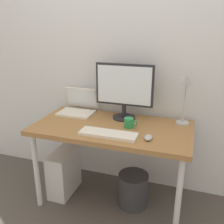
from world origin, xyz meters
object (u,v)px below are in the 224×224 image
object	(u,v)px
desk_lamp	(186,86)
coffee_mug	(129,123)
desk	(112,133)
laptop	(78,106)
mouse	(148,138)
wastebasket	(133,189)
monitor	(124,88)
computer_tower	(64,172)
keyboard	(108,134)

from	to	relation	value
desk_lamp	coffee_mug	bearing A→B (deg)	-154.63
desk	laptop	world-z (taller)	laptop
coffee_mug	desk_lamp	bearing A→B (deg)	25.37
mouse	wastebasket	world-z (taller)	mouse
monitor	computer_tower	xyz separation A→B (m)	(-0.51, -0.23, -0.80)
monitor	wastebasket	xyz separation A→B (m)	(0.15, -0.19, -0.86)
mouse	wastebasket	distance (m)	0.64
coffee_mug	wastebasket	distance (m)	0.63
desk	keyboard	world-z (taller)	keyboard
monitor	laptop	distance (m)	0.50
monitor	coffee_mug	bearing A→B (deg)	-62.86
wastebasket	laptop	bearing A→B (deg)	160.46
desk_lamp	computer_tower	xyz separation A→B (m)	(-1.02, -0.23, -0.85)
mouse	computer_tower	distance (m)	0.98
monitor	laptop	xyz separation A→B (m)	(-0.45, 0.02, -0.22)
desk	desk_lamp	world-z (taller)	desk_lamp
monitor	mouse	xyz separation A→B (m)	(0.29, -0.37, -0.26)
laptop	mouse	world-z (taller)	laptop
monitor	mouse	bearing A→B (deg)	-51.78
computer_tower	coffee_mug	bearing A→B (deg)	3.21
laptop	desk	bearing A→B (deg)	-28.24
coffee_mug	computer_tower	xyz separation A→B (m)	(-0.61, -0.03, -0.56)
desk_lamp	mouse	distance (m)	0.53
computer_tower	monitor	bearing A→B (deg)	23.77
coffee_mug	computer_tower	bearing A→B (deg)	-176.79
laptop	mouse	bearing A→B (deg)	-27.58
laptop	computer_tower	size ratio (longest dim) A/B	0.76
laptop	wastebasket	xyz separation A→B (m)	(0.60, -0.21, -0.64)
wastebasket	computer_tower	bearing A→B (deg)	-177.26
laptop	keyboard	world-z (taller)	laptop
laptop	desk_lamp	distance (m)	0.99
keyboard	computer_tower	xyz separation A→B (m)	(-0.50, 0.16, -0.53)
desk_lamp	desk	bearing A→B (deg)	-159.97
wastebasket	desk_lamp	bearing A→B (deg)	28.92
monitor	wastebasket	world-z (taller)	monitor
keyboard	coffee_mug	world-z (taller)	coffee_mug
desk	keyboard	distance (m)	0.21
wastebasket	coffee_mug	bearing A→B (deg)	177.24
computer_tower	wastebasket	xyz separation A→B (m)	(0.66, 0.03, -0.06)
keyboard	computer_tower	bearing A→B (deg)	161.84
laptop	computer_tower	world-z (taller)	laptop
computer_tower	mouse	bearing A→B (deg)	-10.01
monitor	laptop	size ratio (longest dim) A/B	1.58
coffee_mug	mouse	bearing A→B (deg)	-42.61
monitor	desk_lamp	distance (m)	0.51
computer_tower	laptop	bearing A→B (deg)	76.28
monitor	laptop	world-z (taller)	monitor
desk	mouse	bearing A→B (deg)	-26.76
coffee_mug	wastebasket	bearing A→B (deg)	-2.76
keyboard	mouse	size ratio (longest dim) A/B	4.89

